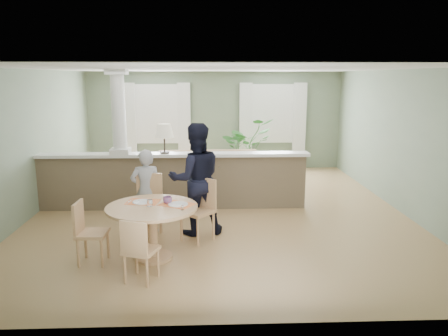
{
  "coord_description": "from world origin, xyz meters",
  "views": [
    {
      "loc": [
        -0.24,
        -8.17,
        2.57
      ],
      "look_at": [
        0.05,
        -1.0,
        1.06
      ],
      "focal_mm": 35.0,
      "sensor_mm": 36.0,
      "label": 1
    }
  ],
  "objects_px": {
    "dining_table": "(153,217)",
    "sofa": "(209,172)",
    "chair_side": "(87,230)",
    "chair_far_boy": "(147,202)",
    "houseplant": "(245,147)",
    "child_person": "(146,191)",
    "chair_near": "(138,248)",
    "man_person": "(196,179)",
    "chair_far_man": "(201,206)"
  },
  "relations": [
    {
      "from": "chair_near",
      "to": "child_person",
      "type": "xyz_separation_m",
      "value": [
        -0.14,
        1.88,
        0.24
      ]
    },
    {
      "from": "chair_far_man",
      "to": "chair_side",
      "type": "xyz_separation_m",
      "value": [
        -1.57,
        -0.86,
        -0.06
      ]
    },
    {
      "from": "houseplant",
      "to": "chair_far_boy",
      "type": "relative_size",
      "value": 1.5
    },
    {
      "from": "houseplant",
      "to": "chair_far_man",
      "type": "bearing_deg",
      "value": -103.84
    },
    {
      "from": "chair_far_man",
      "to": "child_person",
      "type": "relative_size",
      "value": 0.7
    },
    {
      "from": "houseplant",
      "to": "dining_table",
      "type": "distance_m",
      "value": 5.55
    },
    {
      "from": "sofa",
      "to": "chair_side",
      "type": "height_order",
      "value": "chair_side"
    },
    {
      "from": "houseplant",
      "to": "child_person",
      "type": "distance_m",
      "value": 4.61
    },
    {
      "from": "chair_far_boy",
      "to": "sofa",
      "type": "bearing_deg",
      "value": 82.65
    },
    {
      "from": "sofa",
      "to": "child_person",
      "type": "height_order",
      "value": "child_person"
    },
    {
      "from": "dining_table",
      "to": "chair_far_man",
      "type": "height_order",
      "value": "chair_far_man"
    },
    {
      "from": "sofa",
      "to": "houseplant",
      "type": "distance_m",
      "value": 1.83
    },
    {
      "from": "dining_table",
      "to": "chair_side",
      "type": "bearing_deg",
      "value": -172.34
    },
    {
      "from": "chair_far_boy",
      "to": "chair_side",
      "type": "distance_m",
      "value": 1.28
    },
    {
      "from": "dining_table",
      "to": "chair_side",
      "type": "xyz_separation_m",
      "value": [
        -0.9,
        -0.12,
        -0.13
      ]
    },
    {
      "from": "houseplant",
      "to": "chair_far_boy",
      "type": "bearing_deg",
      "value": -114.82
    },
    {
      "from": "man_person",
      "to": "chair_near",
      "type": "bearing_deg",
      "value": 57.51
    },
    {
      "from": "chair_side",
      "to": "chair_far_boy",
      "type": "bearing_deg",
      "value": -29.96
    },
    {
      "from": "houseplant",
      "to": "chair_far_boy",
      "type": "distance_m",
      "value": 4.74
    },
    {
      "from": "dining_table",
      "to": "man_person",
      "type": "xyz_separation_m",
      "value": [
        0.59,
        1.03,
        0.3
      ]
    },
    {
      "from": "dining_table",
      "to": "houseplant",
      "type": "bearing_deg",
      "value": 71.27
    },
    {
      "from": "chair_side",
      "to": "child_person",
      "type": "distance_m",
      "value": 1.41
    },
    {
      "from": "dining_table",
      "to": "child_person",
      "type": "height_order",
      "value": "child_person"
    },
    {
      "from": "dining_table",
      "to": "man_person",
      "type": "height_order",
      "value": "man_person"
    },
    {
      "from": "child_person",
      "to": "chair_far_boy",
      "type": "bearing_deg",
      "value": 93.5
    },
    {
      "from": "chair_far_boy",
      "to": "child_person",
      "type": "relative_size",
      "value": 0.72
    },
    {
      "from": "chair_far_man",
      "to": "sofa",
      "type": "bearing_deg",
      "value": 129.9
    },
    {
      "from": "chair_near",
      "to": "chair_side",
      "type": "xyz_separation_m",
      "value": [
        -0.8,
        0.64,
        0.02
      ]
    },
    {
      "from": "chair_near",
      "to": "child_person",
      "type": "relative_size",
      "value": 0.6
    },
    {
      "from": "sofa",
      "to": "houseplant",
      "type": "bearing_deg",
      "value": 56.05
    },
    {
      "from": "houseplant",
      "to": "dining_table",
      "type": "xyz_separation_m",
      "value": [
        -1.78,
        -5.26,
        -0.14
      ]
    },
    {
      "from": "chair_far_boy",
      "to": "child_person",
      "type": "bearing_deg",
      "value": 113.23
    },
    {
      "from": "houseplant",
      "to": "chair_far_man",
      "type": "distance_m",
      "value": 4.66
    },
    {
      "from": "chair_near",
      "to": "chair_side",
      "type": "relative_size",
      "value": 0.96
    },
    {
      "from": "chair_near",
      "to": "chair_far_boy",
      "type": "bearing_deg",
      "value": -66.74
    },
    {
      "from": "chair_near",
      "to": "man_person",
      "type": "bearing_deg",
      "value": -91.36
    },
    {
      "from": "houseplant",
      "to": "chair_side",
      "type": "relative_size",
      "value": 1.72
    },
    {
      "from": "man_person",
      "to": "chair_far_boy",
      "type": "bearing_deg",
      "value": -6.64
    },
    {
      "from": "houseplant",
      "to": "man_person",
      "type": "bearing_deg",
      "value": -105.74
    },
    {
      "from": "dining_table",
      "to": "chair_near",
      "type": "relative_size",
      "value": 1.53
    },
    {
      "from": "chair_side",
      "to": "man_person",
      "type": "xyz_separation_m",
      "value": [
        1.49,
        1.15,
        0.43
      ]
    },
    {
      "from": "dining_table",
      "to": "chair_side",
      "type": "distance_m",
      "value": 0.91
    },
    {
      "from": "dining_table",
      "to": "sofa",
      "type": "bearing_deg",
      "value": 77.76
    },
    {
      "from": "houseplant",
      "to": "chair_far_boy",
      "type": "xyz_separation_m",
      "value": [
        -1.99,
        -4.3,
        -0.2
      ]
    },
    {
      "from": "chair_side",
      "to": "man_person",
      "type": "distance_m",
      "value": 1.93
    },
    {
      "from": "chair_far_boy",
      "to": "dining_table",
      "type": "bearing_deg",
      "value": -65.12
    },
    {
      "from": "dining_table",
      "to": "child_person",
      "type": "xyz_separation_m",
      "value": [
        -0.23,
        1.11,
        0.08
      ]
    },
    {
      "from": "chair_far_man",
      "to": "chair_side",
      "type": "distance_m",
      "value": 1.79
    },
    {
      "from": "houseplant",
      "to": "chair_side",
      "type": "distance_m",
      "value": 6.01
    },
    {
      "from": "chair_side",
      "to": "child_person",
      "type": "relative_size",
      "value": 0.63
    }
  ]
}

